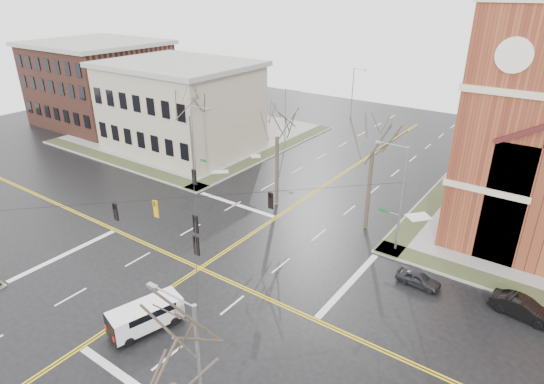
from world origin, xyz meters
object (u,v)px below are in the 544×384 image
Objects in this scene: streetlight_north_b at (353,90)px; parked_car_b at (523,308)px; cargo_van at (148,314)px; tree_ne at (373,148)px; signal_pole_nw at (194,144)px; tree_nw_near at (277,132)px; streetlight_north_a at (286,116)px; tree_se at (171,376)px; signal_pole_se at (198,384)px; parked_car_a at (418,279)px; tree_nw_far at (190,112)px; signal_pole_ne at (400,196)px.

parked_car_b is (32.21, -39.64, -3.80)m from streetlight_north_b.
tree_ne is (5.73, 20.46, 6.62)m from cargo_van.
signal_pole_nw is 0.86× the size of tree_nw_near.
tree_se is (23.08, -41.71, 3.50)m from streetlight_north_a.
signal_pole_se is at bearing -45.45° from signal_pole_nw.
tree_se is at bearing -46.71° from signal_pole_nw.
signal_pole_nw reaches higher than parked_car_b.
parked_car_b is 0.37× the size of tree_se.
signal_pole_se is 2.78× the size of parked_car_a.
signal_pole_nw and signal_pole_se have the same top height.
tree_nw_far is at bearing 141.00° from signal_pole_nw.
signal_pole_ne is 6.69m from parked_car_a.
tree_nw_near is at bearing -175.84° from tree_ne.
tree_se reaches higher than tree_ne.
tree_ne is at bearing 52.01° from parked_car_a.
streetlight_north_b is 47.71m from parked_car_a.
signal_pole_nw is 0.85× the size of tree_ne.
streetlight_north_b is at bearing 110.27° from signal_pole_se.
parked_car_a is 0.31× the size of tree_nw_near.
tree_nw_far is (-2.49, -15.03, 3.35)m from streetlight_north_a.
parked_car_a is at bearing -17.59° from tree_nw_near.
signal_pole_se reaches higher than parked_car_b.
tree_ne reaches higher than parked_car_b.
streetlight_north_b is 39.11m from tree_ne.
streetlight_north_a is 1.96× the size of parked_car_b.
cargo_van reaches higher than parked_car_a.
streetlight_north_b is at bearing 85.94° from tree_nw_far.
signal_pole_ne is 1.79× the size of cargo_van.
parked_car_a is (12.66, 14.58, -0.51)m from cargo_van.
streetlight_north_b is at bearing 88.95° from signal_pole_nw.
cargo_van is (-9.26, -18.30, -3.89)m from signal_pole_ne.
signal_pole_se is 2.21× the size of parked_car_b.
signal_pole_se is at bearing -10.46° from cargo_van.
tree_nw_near is (8.98, -35.03, 3.11)m from streetlight_north_b.
tree_nw_far reaches higher than parked_car_b.
cargo_van is 0.47× the size of tree_nw_far.
tree_nw_far reaches higher than tree_ne.
parked_car_b is (32.88, -3.14, -4.28)m from signal_pole_nw.
signal_pole_nw is 2.78× the size of parked_car_a.
signal_pole_se is (22.64, -23.00, 0.00)m from signal_pole_nw.
streetlight_north_b is 51.22m from parked_car_b.
parked_car_b is at bearing -21.06° from tree_ne.
signal_pole_ne is 4.96m from tree_ne.
parked_car_b is at bearing -50.90° from streetlight_north_b.
parked_car_a is at bearing -57.76° from streetlight_north_b.
tree_se is (25.57, -26.68, 0.15)m from tree_nw_far.
signal_pole_ne is 11.53m from parked_car_b.
cargo_van is 14.25m from tree_se.
streetlight_north_b is at bearing 121.05° from signal_pole_ne.
streetlight_north_a is at bearing 87.68° from signal_pole_nw.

